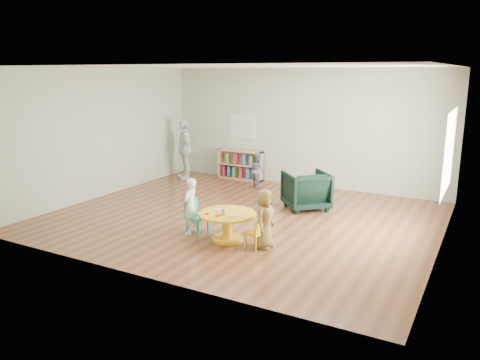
{
  "coord_description": "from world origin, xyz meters",
  "views": [
    {
      "loc": [
        4.07,
        -7.53,
        2.72
      ],
      "look_at": [
        0.11,
        -0.3,
        0.8
      ],
      "focal_mm": 35.0,
      "sensor_mm": 36.0,
      "label": 1
    }
  ],
  "objects_px": {
    "kid_chair_right": "(257,232)",
    "adult_caretaker": "(185,149)",
    "bookshelf": "(240,165)",
    "armchair": "(306,190)",
    "child_right": "(264,219)",
    "kid_chair_left": "(195,215)",
    "toddler": "(257,170)",
    "activity_table": "(227,221)",
    "child_left": "(190,206)"
  },
  "relations": [
    {
      "from": "armchair",
      "to": "adult_caretaker",
      "type": "height_order",
      "value": "adult_caretaker"
    },
    {
      "from": "kid_chair_left",
      "to": "armchair",
      "type": "distance_m",
      "value": 2.56
    },
    {
      "from": "kid_chair_right",
      "to": "child_left",
      "type": "relative_size",
      "value": 0.52
    },
    {
      "from": "kid_chair_left",
      "to": "child_left",
      "type": "relative_size",
      "value": 0.61
    },
    {
      "from": "child_right",
      "to": "armchair",
      "type": "bearing_deg",
      "value": 1.44
    },
    {
      "from": "kid_chair_left",
      "to": "adult_caretaker",
      "type": "bearing_deg",
      "value": -134.91
    },
    {
      "from": "bookshelf",
      "to": "adult_caretaker",
      "type": "distance_m",
      "value": 1.49
    },
    {
      "from": "kid_chair_left",
      "to": "child_right",
      "type": "height_order",
      "value": "child_right"
    },
    {
      "from": "child_right",
      "to": "adult_caretaker",
      "type": "xyz_separation_m",
      "value": [
        -3.95,
        3.44,
        0.3
      ]
    },
    {
      "from": "child_left",
      "to": "activity_table",
      "type": "bearing_deg",
      "value": 85.84
    },
    {
      "from": "kid_chair_right",
      "to": "kid_chair_left",
      "type": "bearing_deg",
      "value": 99.66
    },
    {
      "from": "toddler",
      "to": "activity_table",
      "type": "bearing_deg",
      "value": 139.23
    },
    {
      "from": "adult_caretaker",
      "to": "kid_chair_left",
      "type": "bearing_deg",
      "value": -12.49
    },
    {
      "from": "armchair",
      "to": "child_left",
      "type": "relative_size",
      "value": 0.87
    },
    {
      "from": "child_right",
      "to": "toddler",
      "type": "distance_m",
      "value": 3.94
    },
    {
      "from": "armchair",
      "to": "child_right",
      "type": "bearing_deg",
      "value": 52.39
    },
    {
      "from": "kid_chair_left",
      "to": "bookshelf",
      "type": "xyz_separation_m",
      "value": [
        -1.34,
        4.05,
        0.05
      ]
    },
    {
      "from": "kid_chair_left",
      "to": "toddler",
      "type": "bearing_deg",
      "value": -163.78
    },
    {
      "from": "kid_chair_right",
      "to": "bookshelf",
      "type": "relative_size",
      "value": 0.42
    },
    {
      "from": "kid_chair_left",
      "to": "activity_table",
      "type": "bearing_deg",
      "value": 93.84
    },
    {
      "from": "kid_chair_right",
      "to": "adult_caretaker",
      "type": "height_order",
      "value": "adult_caretaker"
    },
    {
      "from": "armchair",
      "to": "child_right",
      "type": "relative_size",
      "value": 0.89
    },
    {
      "from": "activity_table",
      "to": "child_left",
      "type": "bearing_deg",
      "value": -179.04
    },
    {
      "from": "kid_chair_left",
      "to": "kid_chair_right",
      "type": "distance_m",
      "value": 1.26
    },
    {
      "from": "activity_table",
      "to": "armchair",
      "type": "bearing_deg",
      "value": 78.52
    },
    {
      "from": "armchair",
      "to": "child_right",
      "type": "distance_m",
      "value": 2.36
    },
    {
      "from": "activity_table",
      "to": "child_right",
      "type": "distance_m",
      "value": 0.7
    },
    {
      "from": "armchair",
      "to": "toddler",
      "type": "bearing_deg",
      "value": -76.53
    },
    {
      "from": "child_left",
      "to": "child_right",
      "type": "distance_m",
      "value": 1.4
    },
    {
      "from": "activity_table",
      "to": "toddler",
      "type": "relative_size",
      "value": 1.11
    },
    {
      "from": "bookshelf",
      "to": "kid_chair_right",
      "type": "bearing_deg",
      "value": -58.25
    },
    {
      "from": "activity_table",
      "to": "kid_chair_right",
      "type": "distance_m",
      "value": 0.61
    },
    {
      "from": "kid_chair_left",
      "to": "toddler",
      "type": "height_order",
      "value": "toddler"
    },
    {
      "from": "kid_chair_left",
      "to": "child_right",
      "type": "xyz_separation_m",
      "value": [
        1.33,
        -0.05,
        0.16
      ]
    },
    {
      "from": "armchair",
      "to": "kid_chair_right",
      "type": "bearing_deg",
      "value": 50.33
    },
    {
      "from": "bookshelf",
      "to": "armchair",
      "type": "bearing_deg",
      "value": -35.29
    },
    {
      "from": "armchair",
      "to": "activity_table",
      "type": "bearing_deg",
      "value": 35.95
    },
    {
      "from": "activity_table",
      "to": "armchair",
      "type": "xyz_separation_m",
      "value": [
        0.48,
        2.34,
        0.06
      ]
    },
    {
      "from": "kid_chair_right",
      "to": "adult_caretaker",
      "type": "bearing_deg",
      "value": 63.67
    },
    {
      "from": "child_right",
      "to": "toddler",
      "type": "height_order",
      "value": "child_right"
    },
    {
      "from": "child_left",
      "to": "kid_chair_left",
      "type": "bearing_deg",
      "value": 124.48
    },
    {
      "from": "kid_chair_right",
      "to": "bookshelf",
      "type": "distance_m",
      "value": 4.92
    },
    {
      "from": "child_left",
      "to": "adult_caretaker",
      "type": "xyz_separation_m",
      "value": [
        -2.55,
        3.44,
        0.29
      ]
    },
    {
      "from": "child_left",
      "to": "adult_caretaker",
      "type": "height_order",
      "value": "adult_caretaker"
    },
    {
      "from": "kid_chair_right",
      "to": "adult_caretaker",
      "type": "distance_m",
      "value": 5.26
    },
    {
      "from": "bookshelf",
      "to": "adult_caretaker",
      "type": "bearing_deg",
      "value": -152.84
    },
    {
      "from": "kid_chair_left",
      "to": "armchair",
      "type": "relative_size",
      "value": 0.71
    },
    {
      "from": "bookshelf",
      "to": "child_right",
      "type": "relative_size",
      "value": 1.26
    },
    {
      "from": "child_right",
      "to": "kid_chair_left",
      "type": "bearing_deg",
      "value": 84.33
    },
    {
      "from": "activity_table",
      "to": "child_right",
      "type": "xyz_separation_m",
      "value": [
        0.68,
        -0.01,
        0.15
      ]
    }
  ]
}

